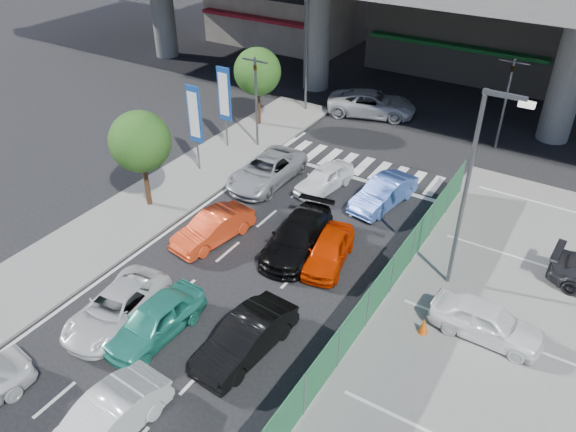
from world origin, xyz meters
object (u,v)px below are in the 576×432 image
Objects in this scene: kei_truck_front_right at (384,193)px; crossing_wagon_silver at (372,104)px; signboard_far at (224,97)px; parked_sedan_white at (487,321)px; traffic_light_right at (510,82)px; tree_far at (257,72)px; signboard_near at (195,117)px; taxi_teal_mid at (155,320)px; hatch_black_mid_right at (246,338)px; street_lamp_right at (473,178)px; sedan_white_mid_left at (116,308)px; wagon_silver_front_left at (266,170)px; taxi_orange_right at (329,250)px; street_lamp_left at (309,37)px; taxi_orange_left at (213,228)px; traffic_cone at (424,326)px; tree_near at (140,142)px; sedan_black_mid at (298,236)px; traffic_light_left at (256,80)px; sedan_white_front_mid at (324,178)px; hatch_white_back_mid at (103,422)px.

kei_truck_front_right is 0.73× the size of crossing_wagon_silver.
signboard_far is 18.28m from parked_sedan_white.
traffic_light_right is 14.05m from tree_far.
taxi_teal_mid is (6.40, -10.21, -2.37)m from signboard_near.
hatch_black_mid_right is at bearing 18.96° from taxi_teal_mid.
tree_far is at bearing 114.31° from taxi_teal_mid.
street_lamp_right reaches higher than sedan_white_mid_left.
traffic_light_right is 22.37m from taxi_teal_mid.
kei_truck_front_right is (-3.02, -9.06, -3.27)m from traffic_light_right.
taxi_orange_right is at bearing -35.31° from wagon_silver_front_left.
signboard_near is at bearing 140.52° from hatch_black_mid_right.
street_lamp_left is 1.98× the size of taxi_teal_mid.
signboard_near reaches higher than parked_sedan_white.
street_lamp_right and street_lamp_left have the same top height.
taxi_orange_left is at bearing -117.76° from kei_truck_front_right.
tree_far is 7.30× the size of traffic_cone.
taxi_teal_mid reaches higher than kei_truck_front_right.
signboard_near is 0.98× the size of tree_near.
parked_sedan_white is at bearing -14.54° from sedan_black_mid.
tree_near is at bearing 175.06° from traffic_cone.
street_lamp_right is at bearing 60.80° from hatch_black_mid_right.
signboard_near is 11.68m from sedan_white_mid_left.
street_lamp_left is at bearing 118.79° from hatch_black_mid_right.
traffic_light_left is at bearing 155.84° from street_lamp_right.
wagon_silver_front_left is at bearing -72.72° from street_lamp_left.
street_lamp_left is (-13.50, 12.00, 0.00)m from street_lamp_right.
tree_far reaches higher than taxi_orange_left.
street_lamp_left is 1.98× the size of kei_truck_front_right.
tree_far is at bearing 124.74° from taxi_orange_left.
street_lamp_right is 1.70× the size of signboard_near.
wagon_silver_front_left reaches higher than taxi_orange_left.
parked_sedan_white is at bearing -76.93° from traffic_light_right.
taxi_teal_mid reaches higher than sedan_white_front_mid.
taxi_orange_right is (3.20, 6.82, -0.06)m from taxi_teal_mid.
hatch_white_back_mid is 1.00× the size of hatch_black_mid_right.
sedan_white_mid_left is (3.72, -14.41, -3.32)m from traffic_light_left.
tree_far is 18.91m from hatch_black_mid_right.
street_lamp_left is at bearing 107.70° from wagon_silver_front_left.
traffic_light_right is at bearing 50.19° from tree_near.
crossing_wagon_silver is at bearing 96.58° from taxi_orange_right.
traffic_cone is (-0.01, -3.23, -4.38)m from street_lamp_right.
taxi_orange_right is (5.02, 1.24, -0.02)m from taxi_orange_left.
taxi_orange_left is at bearing 176.51° from traffic_cone.
taxi_orange_left is (-4.99, 4.60, -0.04)m from hatch_black_mid_right.
traffic_cone is (13.37, -9.23, -3.55)m from traffic_light_left.
parked_sedan_white is 5.90× the size of traffic_cone.
tree_far is at bearing 116.28° from crossing_wagon_silver.
taxi_orange_left is 11.67m from parked_sedan_white.
taxi_orange_right is 1.02× the size of sedan_white_front_mid.
sedan_white_mid_left is at bearing -123.07° from sedan_black_mid.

